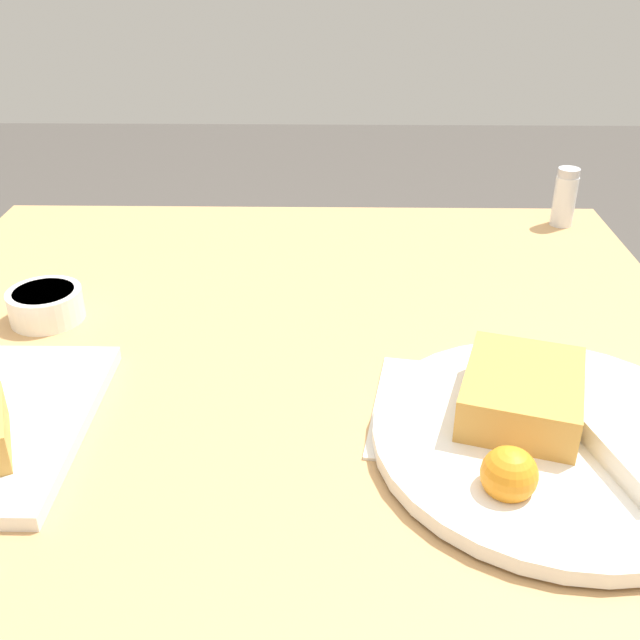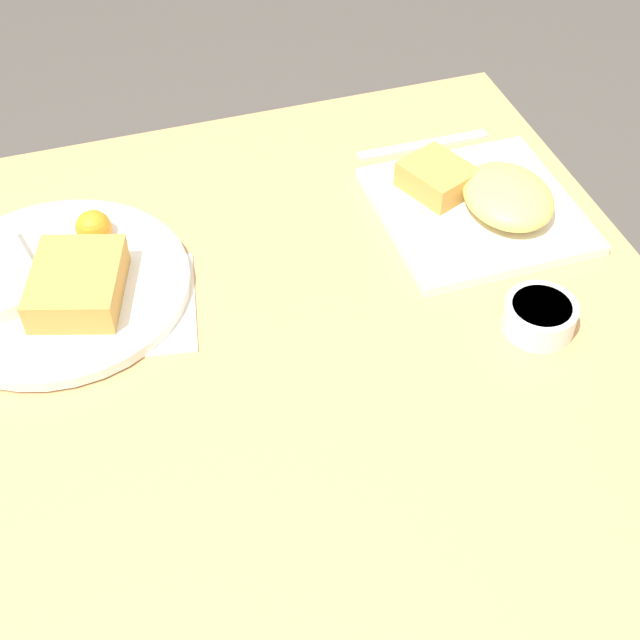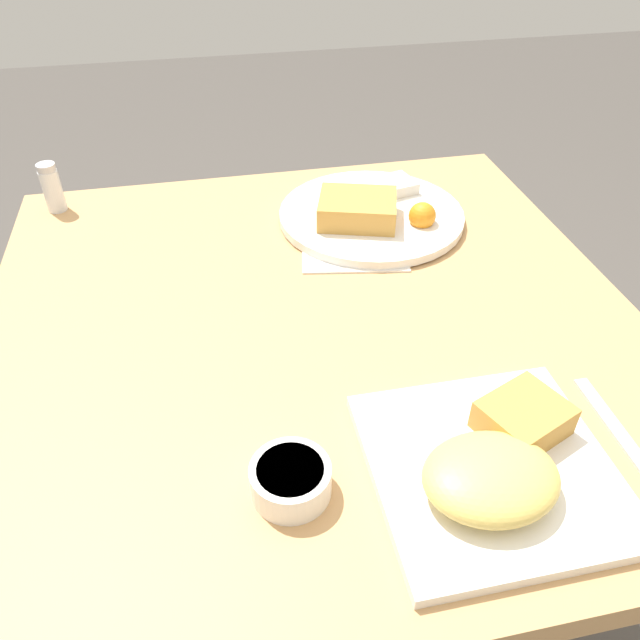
{
  "view_description": "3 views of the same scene",
  "coord_description": "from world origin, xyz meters",
  "views": [
    {
      "loc": [
        0.66,
        0.05,
        1.18
      ],
      "look_at": [
        -0.02,
        0.04,
        0.81
      ],
      "focal_mm": 42.0,
      "sensor_mm": 36.0,
      "label": 1
    },
    {
      "loc": [
        -0.66,
        0.17,
        1.51
      ],
      "look_at": [
        -0.02,
        -0.03,
        0.81
      ],
      "focal_mm": 50.0,
      "sensor_mm": 36.0,
      "label": 2
    },
    {
      "loc": [
        -0.13,
        -0.65,
        1.3
      ],
      "look_at": [
        0.0,
        -0.04,
        0.8
      ],
      "focal_mm": 35.0,
      "sensor_mm": 36.0,
      "label": 3
    }
  ],
  "objects": [
    {
      "name": "dining_table",
      "position": [
        0.0,
        0.0,
        0.68
      ],
      "size": [
        0.88,
        0.9,
        0.78
      ],
      "color": "tan",
      "rests_on": "ground_plane"
    },
    {
      "name": "sauce_ramekin",
      "position": [
        -0.08,
        -0.27,
        0.8
      ],
      "size": [
        0.08,
        0.08,
        0.04
      ],
      "color": "white",
      "rests_on": "dining_table"
    },
    {
      "name": "ground_plane",
      "position": [
        0.0,
        0.0,
        0.0
      ],
      "size": [
        8.0,
        8.0,
        0.0
      ],
      "primitive_type": "plane",
      "color": "#4C4742"
    },
    {
      "name": "menu_card",
      "position": [
        0.1,
        0.2,
        0.78
      ],
      "size": [
        0.2,
        0.25,
        0.0
      ],
      "rotation": [
        0.0,
        0.0,
        -0.17
      ],
      "color": "silver",
      "rests_on": "dining_table"
    },
    {
      "name": "butter_knife",
      "position": [
        0.29,
        -0.28,
        0.78
      ],
      "size": [
        0.02,
        0.19,
        0.0
      ],
      "rotation": [
        0.0,
        0.0,
        1.56
      ],
      "color": "silver",
      "rests_on": "dining_table"
    },
    {
      "name": "plate_oval_far",
      "position": [
        0.14,
        0.23,
        0.8
      ],
      "size": [
        0.31,
        0.31,
        0.05
      ],
      "color": "white",
      "rests_on": "menu_card"
    },
    {
      "name": "plate_square_near",
      "position": [
        0.13,
        -0.3,
        0.8
      ],
      "size": [
        0.24,
        0.24,
        0.06
      ],
      "color": "white",
      "rests_on": "dining_table"
    }
  ]
}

